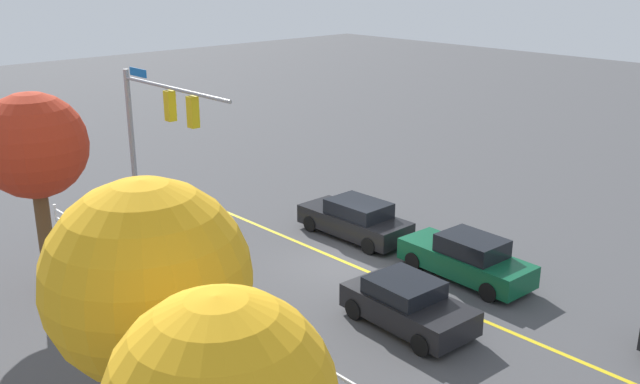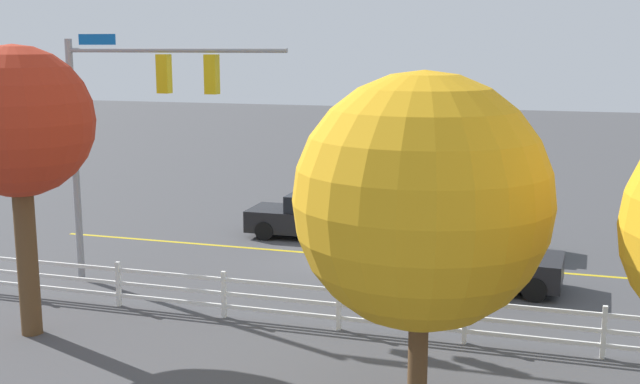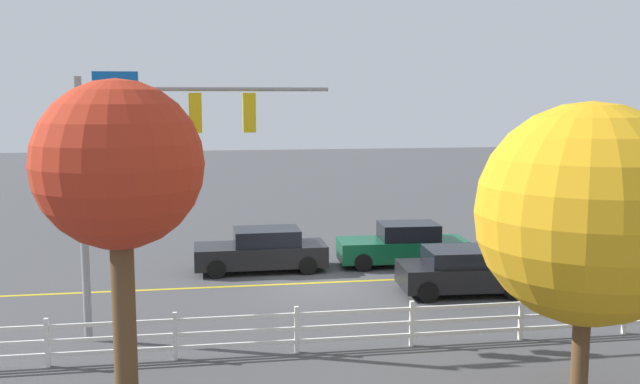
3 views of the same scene
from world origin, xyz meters
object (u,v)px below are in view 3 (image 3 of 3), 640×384
Objects in this scene: tree_0 at (119,168)px; tree_2 at (587,214)px; car_1 at (461,271)px; car_2 at (262,250)px; car_0 at (403,245)px; car_3 at (607,238)px.

tree_2 is (-9.12, 1.34, -0.94)m from tree_0.
car_2 is (6.00, -3.93, 0.03)m from car_1.
car_1 is (-0.77, 3.97, -0.04)m from car_0.
car_0 is 1.17× the size of car_1.
car_1 is at bearing 146.07° from car_2.
tree_2 is at bearing -90.20° from car_1.
car_0 is 8.22m from car_3.
car_3 is at bearing -147.75° from tree_0.
tree_0 is at bearing 70.62° from car_2.
car_0 is 14.40m from tree_0.
tree_2 reaches higher than car_3.
tree_0 is at bearing 35.41° from car_3.
car_0 is at bearing 179.71° from car_2.
car_3 reaches higher than car_1.
car_3 is at bearing 31.75° from car_1.
car_0 reaches higher than car_3.
car_0 is 0.78× the size of tree_2.
tree_0 is 9.27m from tree_2.
car_0 is 12.38m from tree_2.
car_0 is 1.18× the size of car_3.
tree_0 is 1.07× the size of tree_2.
car_2 is at bearing 149.84° from car_1.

